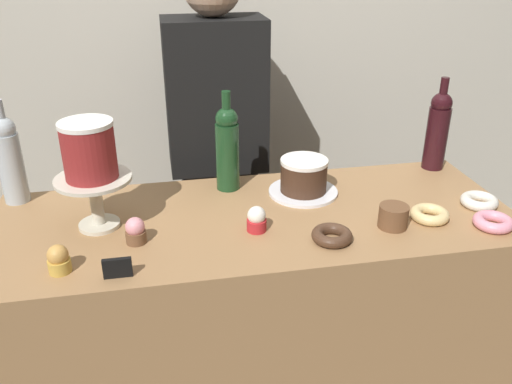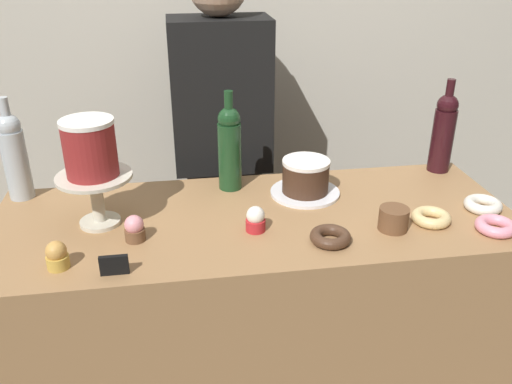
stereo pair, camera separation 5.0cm
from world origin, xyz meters
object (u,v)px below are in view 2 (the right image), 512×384
(white_layer_cake, at_px, (90,148))
(cupcake_vanilla, at_px, (256,219))
(cookie_stack, at_px, (394,219))
(cake_stand_pedestal, at_px, (96,191))
(chocolate_round_cake, at_px, (306,176))
(donut_sugar, at_px, (483,205))
(barista_figure, at_px, (223,167))
(cupcake_caramel, at_px, (57,256))
(wine_bottle_clear, at_px, (14,155))
(cupcake_strawberry, at_px, (135,229))
(donut_chocolate, at_px, (330,237))
(wine_bottle_green, at_px, (230,147))
(wine_bottle_dark_red, at_px, (443,131))
(price_sign_chalkboard, at_px, (114,265))
(donut_pink, at_px, (496,226))
(donut_glazed, at_px, (431,217))

(white_layer_cake, xyz_separation_m, cupcake_vanilla, (0.44, -0.11, -0.20))
(cookie_stack, bearing_deg, cake_stand_pedestal, 168.95)
(chocolate_round_cake, distance_m, donut_sugar, 0.54)
(barista_figure, bearing_deg, cupcake_caramel, -123.84)
(cake_stand_pedestal, distance_m, wine_bottle_clear, 0.34)
(white_layer_cake, distance_m, cupcake_strawberry, 0.25)
(cupcake_caramel, distance_m, donut_chocolate, 0.71)
(donut_chocolate, bearing_deg, cake_stand_pedestal, 162.19)
(cupcake_strawberry, bearing_deg, wine_bottle_green, 45.18)
(wine_bottle_dark_red, xyz_separation_m, barista_figure, (-0.74, 0.29, -0.21))
(cake_stand_pedestal, bearing_deg, price_sign_chalkboard, -76.89)
(white_layer_cake, height_order, cupcake_caramel, white_layer_cake)
(wine_bottle_dark_red, bearing_deg, donut_pink, -95.15)
(cake_stand_pedestal, xyz_separation_m, donut_pink, (1.10, -0.22, -0.09))
(cookie_stack, height_order, price_sign_chalkboard, cookie_stack)
(cupcake_vanilla, bearing_deg, chocolate_round_cake, 47.14)
(wine_bottle_green, bearing_deg, cake_stand_pedestal, -154.94)
(cupcake_caramel, distance_m, barista_figure, 0.87)
(cupcake_strawberry, distance_m, barista_figure, 0.69)
(cupcake_vanilla, relative_size, donut_chocolate, 0.66)
(donut_glazed, bearing_deg, white_layer_cake, 171.56)
(wine_bottle_dark_red, bearing_deg, cookie_stack, -130.15)
(cake_stand_pedestal, bearing_deg, wine_bottle_dark_red, 10.83)
(wine_bottle_green, height_order, cupcake_caramel, wine_bottle_green)
(cupcake_caramel, bearing_deg, wine_bottle_green, 40.11)
(donut_pink, bearing_deg, cupcake_caramel, -179.99)
(price_sign_chalkboard, bearing_deg, cookie_stack, 8.05)
(wine_bottle_clear, distance_m, cookie_stack, 1.16)
(cupcake_caramel, relative_size, donut_sugar, 0.66)
(cupcake_vanilla, relative_size, donut_sugar, 0.66)
(cupcake_caramel, xyz_separation_m, cupcake_strawberry, (0.18, 0.11, 0.00))
(chocolate_round_cake, height_order, cookie_stack, chocolate_round_cake)
(wine_bottle_dark_red, xyz_separation_m, cookie_stack, (-0.32, -0.38, -0.11))
(donut_pink, bearing_deg, cake_stand_pedestal, 168.90)
(chocolate_round_cake, xyz_separation_m, barista_figure, (-0.23, 0.40, -0.12))
(cupcake_strawberry, bearing_deg, wine_bottle_clear, 138.30)
(cupcake_strawberry, height_order, price_sign_chalkboard, cupcake_strawberry)
(cupcake_vanilla, xyz_separation_m, price_sign_chalkboard, (-0.38, -0.16, -0.01))
(wine_bottle_green, height_order, price_sign_chalkboard, wine_bottle_green)
(chocolate_round_cake, height_order, donut_pink, chocolate_round_cake)
(donut_glazed, bearing_deg, cupcake_strawberry, 177.90)
(cupcake_vanilla, bearing_deg, wine_bottle_green, 97.42)
(cupcake_caramel, xyz_separation_m, donut_pink, (1.18, 0.00, -0.02))
(cake_stand_pedestal, relative_size, wine_bottle_dark_red, 0.65)
(donut_chocolate, bearing_deg, wine_bottle_dark_red, 39.25)
(wine_bottle_green, distance_m, donut_chocolate, 0.47)
(cake_stand_pedestal, bearing_deg, wine_bottle_clear, 140.36)
(cake_stand_pedestal, relative_size, wine_bottle_clear, 0.65)
(cupcake_caramel, bearing_deg, price_sign_chalkboard, -19.93)
(cupcake_caramel, relative_size, donut_chocolate, 0.66)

